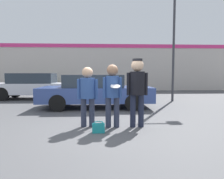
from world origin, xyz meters
TOP-DOWN VIEW (x-y plane):
  - ground_plane at (0.00, 0.00)m, footprint 56.00×56.00m
  - storefront_building at (0.00, 11.74)m, footprint 24.00×0.22m
  - person_left at (-0.50, 0.11)m, footprint 0.55×0.38m
  - person_middle_with_frisbee at (0.16, 0.02)m, footprint 0.51×0.53m
  - person_right at (0.82, 0.02)m, footprint 0.56×0.39m
  - parked_car_near at (-0.38, 3.20)m, footprint 4.62×1.90m
  - parked_car_far at (-3.97, 6.32)m, footprint 4.62×1.81m
  - street_lamp at (3.77, 5.01)m, footprint 1.22×0.35m
  - shrub at (-4.22, 11.04)m, footprint 1.03×1.03m
  - handbag at (-0.20, -0.47)m, footprint 0.30×0.23m

SIDE VIEW (x-z plane):
  - ground_plane at x=0.00m, z-range 0.00..0.00m
  - handbag at x=-0.20m, z-range -0.01..0.26m
  - shrub at x=-4.22m, z-range 0.00..1.03m
  - parked_car_near at x=-0.38m, z-range 0.02..1.40m
  - parked_car_far at x=-3.97m, z-range 0.02..1.48m
  - person_left at x=-0.50m, z-range 0.15..1.76m
  - person_middle_with_frisbee at x=0.16m, z-range 0.16..1.83m
  - person_right at x=0.82m, z-range 0.21..2.03m
  - storefront_building at x=0.00m, z-range 0.03..3.94m
  - street_lamp at x=3.77m, z-range 0.67..7.13m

